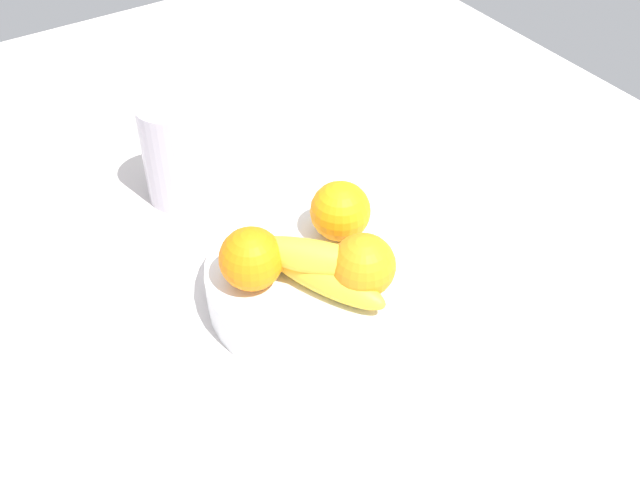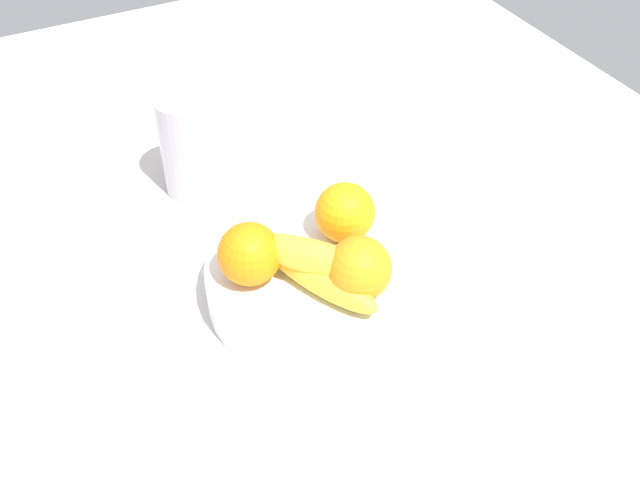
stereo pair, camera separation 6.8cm
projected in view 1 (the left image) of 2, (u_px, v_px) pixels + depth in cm
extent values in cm
cube|color=beige|center=(327.00, 310.00, 95.91)|extent=(180.00, 140.00, 3.00)
cylinder|color=white|center=(320.00, 280.00, 93.98)|extent=(27.90, 27.90, 5.20)
sphere|color=orange|center=(340.00, 211.00, 93.98)|extent=(7.47, 7.47, 7.47)
sphere|color=orange|center=(251.00, 259.00, 87.60)|extent=(7.47, 7.47, 7.47)
sphere|color=orange|center=(363.00, 266.00, 86.76)|extent=(7.47, 7.47, 7.47)
ellipsoid|color=yellow|center=(322.00, 276.00, 88.03)|extent=(17.25, 10.14, 4.00)
ellipsoid|color=yellow|center=(316.00, 258.00, 87.07)|extent=(15.37, 14.27, 4.00)
cylinder|color=#BBB4C2|center=(175.00, 152.00, 105.80)|extent=(8.98, 8.98, 14.92)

